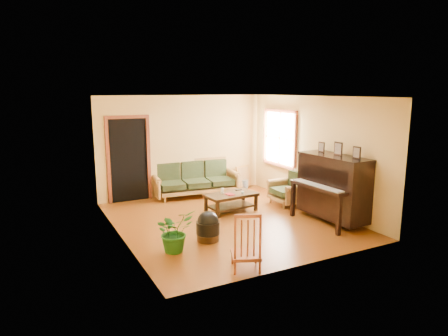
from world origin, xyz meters
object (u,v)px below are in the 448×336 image
piano (334,189)px  red_chair (246,240)px  coffee_table (231,202)px  sofa (196,179)px  footstool (208,230)px  potted_plant (174,231)px  armchair (287,188)px  ceramic_crock (245,184)px

piano → red_chair: piano is taller
coffee_table → sofa: bearing=96.1°
footstool → potted_plant: bearing=-165.0°
coffee_table → piano: bearing=-44.7°
coffee_table → footstool: coffee_table is taller
footstool → red_chair: red_chair is taller
armchair → piano: bearing=-84.1°
coffee_table → ceramic_crock: (1.40, 1.78, -0.10)m
ceramic_crock → armchair: bearing=-87.5°
armchair → piano: piano is taller
red_chair → potted_plant: (-0.74, 1.15, -0.10)m
armchair → potted_plant: armchair is taller
red_chair → armchair: bearing=66.8°
coffee_table → ceramic_crock: 2.26m
piano → ceramic_crock: bearing=91.2°
armchair → ceramic_crock: bearing=94.0°
piano → footstool: bearing=174.0°
potted_plant → armchair: bearing=23.2°
piano → red_chair: (-2.80, -1.15, -0.24)m
armchair → footstool: size_ratio=1.92×
sofa → ceramic_crock: sofa is taller
red_chair → piano: bearing=44.9°
potted_plant → sofa: bearing=61.0°
coffee_table → piano: size_ratio=0.73×
ceramic_crock → sofa: bearing=-174.4°
sofa → armchair: 2.40m
sofa → coffee_table: bearing=-77.7°
ceramic_crock → coffee_table: bearing=-128.2°
potted_plant → piano: bearing=0.0°
sofa → ceramic_crock: 1.62m
coffee_table → armchair: (1.48, -0.11, 0.21)m
piano → ceramic_crock: (-0.19, 3.36, -0.59)m
coffee_table → armchair: armchair is taller
armchair → piano: 1.50m
sofa → footstool: size_ratio=4.99×
footstool → sofa: bearing=70.7°
armchair → ceramic_crock: size_ratio=3.64×
potted_plant → coffee_table: bearing=39.1°
footstool → red_chair: 1.37m
armchair → ceramic_crock: 1.91m
piano → coffee_table: bearing=133.1°
red_chair → ceramic_crock: bearing=82.5°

